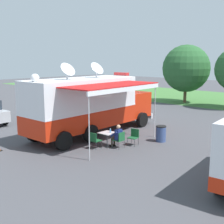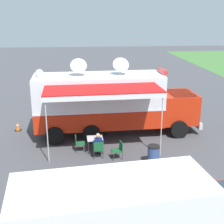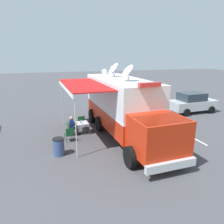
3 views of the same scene
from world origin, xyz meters
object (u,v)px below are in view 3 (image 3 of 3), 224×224
command_truck (124,106)px  folding_table (82,124)px  car_behind_truck (192,103)px  folding_chair_at_table (70,128)px  trash_bin (59,147)px  folding_chair_beside_table (82,122)px  folding_chair_spare_by_truck (69,133)px  seated_responder (73,125)px  traffic_cone (112,109)px  water_bottle (81,122)px

command_truck → folding_table: command_truck is taller
car_behind_truck → folding_chair_at_table: bearing=12.6°
folding_table → trash_bin: 3.15m
folding_chair_beside_table → folding_chair_spare_by_truck: (1.04, 1.96, 0.00)m
folding_chair_at_table → seated_responder: seated_responder is taller
folding_chair_at_table → traffic_cone: bearing=-132.1°
command_truck → seated_responder: (3.03, -0.97, -1.30)m
folding_chair_beside_table → seated_responder: size_ratio=0.70×
command_truck → traffic_cone: (-0.98, -5.61, -1.67)m
folding_table → folding_chair_spare_by_truck: (0.94, 1.11, -0.16)m
folding_table → folding_chair_at_table: 0.83m
command_truck → car_behind_truck: 8.44m
traffic_cone → car_behind_truck: bearing=161.5°
command_truck → trash_bin: command_truck is taller
trash_bin → car_behind_truck: 12.74m
folding_chair_spare_by_truck → water_bottle: bearing=-130.1°
folding_table → traffic_cone: folding_table is taller
water_bottle → traffic_cone: bearing=-127.1°
folding_chair_spare_by_truck → car_behind_truck: size_ratio=0.20×
command_truck → seated_responder: 3.44m
folding_table → folding_chair_spare_by_truck: bearing=49.6°
folding_chair_beside_table → folding_chair_spare_by_truck: same height
traffic_cone → folding_table: bearing=53.1°
command_truck → traffic_cone: 5.94m
folding_chair_at_table → traffic_cone: size_ratio=1.50×
traffic_cone → car_behind_truck: size_ratio=0.14×
trash_bin → car_behind_truck: car_behind_truck is taller
folding_chair_at_table → folding_chair_spare_by_truck: (0.15, 0.98, 0.00)m
water_bottle → seated_responder: bearing=-0.6°
folding_table → folding_chair_beside_table: bearing=-96.2°
traffic_cone → folding_chair_at_table: bearing=47.9°
command_truck → car_behind_truck: (-7.66, -3.38, -1.07)m
folding_chair_beside_table → traffic_cone: folding_chair_beside_table is taller
folding_chair_spare_by_truck → seated_responder: size_ratio=0.70×
folding_chair_spare_by_truck → traffic_cone: size_ratio=1.50×
folding_chair_at_table → folding_chair_spare_by_truck: same height
water_bottle → car_behind_truck: size_ratio=0.05×
folding_chair_spare_by_truck → trash_bin: bearing=65.7°
folding_chair_at_table → command_truck: bearing=163.4°
folding_chair_at_table → trash_bin: bearing=71.5°
trash_bin → folding_table: bearing=-121.7°
car_behind_truck → traffic_cone: bearing=-18.5°
command_truck → folding_chair_beside_table: size_ratio=11.02×
trash_bin → seated_responder: bearing=-112.2°
folding_chair_beside_table → seated_responder: 1.21m
folding_chair_at_table → car_behind_truck: bearing=-167.4°
folding_table → seated_responder: seated_responder is taller
command_truck → folding_chair_spare_by_truck: size_ratio=11.02×
folding_table → seated_responder: bearing=11.4°
traffic_cone → folding_chair_beside_table: bearing=48.0°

